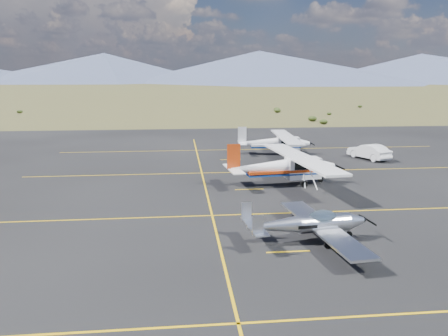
# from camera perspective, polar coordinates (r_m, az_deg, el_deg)

# --- Properties ---
(ground) EXTENTS (1600.00, 1600.00, 0.00)m
(ground) POSITION_cam_1_polar(r_m,az_deg,el_deg) (24.07, 13.32, -7.10)
(ground) COLOR #383D1C
(ground) RESTS_ON ground
(apron) EXTENTS (72.00, 72.00, 0.02)m
(apron) POSITION_cam_1_polar(r_m,az_deg,el_deg) (30.47, 9.05, -2.88)
(apron) COLOR black
(apron) RESTS_ON ground
(aircraft_low_wing) EXTENTS (5.93, 8.23, 1.78)m
(aircraft_low_wing) POSITION_cam_1_polar(r_m,az_deg,el_deg) (21.24, 11.20, -7.17)
(aircraft_low_wing) COLOR silver
(aircraft_low_wing) RESTS_ON apron
(aircraft_cessna) EXTENTS (7.37, 12.22, 3.08)m
(aircraft_cessna) POSITION_cam_1_polar(r_m,az_deg,el_deg) (31.61, 7.87, 0.25)
(aircraft_cessna) COLOR white
(aircraft_cessna) RESTS_ON apron
(aircraft_plain) EXTENTS (6.52, 10.87, 2.75)m
(aircraft_plain) POSITION_cam_1_polar(r_m,az_deg,el_deg) (43.95, 6.72, 3.38)
(aircraft_plain) COLOR white
(aircraft_plain) RESTS_ON apron
(sedan) EXTENTS (3.00, 4.60, 1.43)m
(sedan) POSITION_cam_1_polar(r_m,az_deg,el_deg) (43.31, 18.40, 2.06)
(sedan) COLOR white
(sedan) RESTS_ON apron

